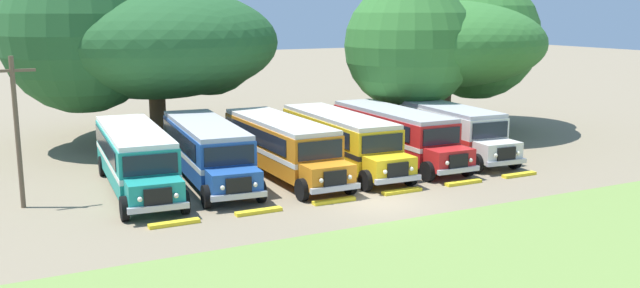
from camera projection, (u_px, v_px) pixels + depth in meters
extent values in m
plane|color=#84755B|center=(379.00, 202.00, 29.84)|extent=(220.00, 220.00, 0.00)
cube|color=olive|center=(505.00, 260.00, 22.87)|extent=(80.00, 10.75, 0.01)
cube|color=teal|center=(134.00, 155.00, 32.07)|extent=(3.12, 9.35, 2.10)
cube|color=white|center=(135.00, 159.00, 32.10)|extent=(3.15, 9.37, 0.24)
cube|color=black|center=(160.00, 141.00, 32.73)|extent=(0.58, 7.98, 0.80)
cube|color=black|center=(105.00, 146.00, 31.75)|extent=(0.58, 7.98, 0.80)
cube|color=silver|center=(133.00, 131.00, 31.85)|extent=(3.03, 9.24, 0.22)
cube|color=teal|center=(155.00, 193.00, 27.39)|extent=(2.29, 1.55, 1.05)
cube|color=black|center=(158.00, 197.00, 26.71)|extent=(1.10, 0.17, 0.70)
cube|color=#B7B7BC|center=(159.00, 208.00, 26.76)|extent=(2.41, 0.36, 0.24)
cube|color=black|center=(151.00, 165.00, 27.79)|extent=(2.20, 0.21, 0.84)
cube|color=white|center=(121.00, 140.00, 36.26)|extent=(0.90, 0.12, 1.30)
sphere|color=#EAE5C6|center=(176.00, 196.00, 26.94)|extent=(0.20, 0.20, 0.20)
sphere|color=#EAE5C6|center=(140.00, 199.00, 26.40)|extent=(0.20, 0.20, 0.20)
cylinder|color=black|center=(185.00, 202.00, 28.04)|extent=(0.35, 1.02, 1.00)
cylinder|color=black|center=(124.00, 209.00, 27.11)|extent=(0.35, 1.02, 1.00)
cylinder|color=black|center=(151.00, 162.00, 35.44)|extent=(0.35, 1.02, 1.00)
cylinder|color=black|center=(102.00, 166.00, 34.51)|extent=(0.35, 1.02, 1.00)
cube|color=#23519E|center=(205.00, 148.00, 33.81)|extent=(3.27, 9.38, 2.10)
cube|color=silver|center=(206.00, 151.00, 33.85)|extent=(3.30, 9.40, 0.24)
cube|color=black|center=(229.00, 135.00, 34.46)|extent=(0.72, 7.97, 0.80)
cube|color=black|center=(178.00, 138.00, 33.52)|extent=(0.72, 7.97, 0.80)
cube|color=#B2B2B7|center=(205.00, 124.00, 33.59)|extent=(3.18, 9.27, 0.22)
cube|color=#23519E|center=(234.00, 182.00, 29.10)|extent=(2.31, 1.58, 1.05)
cube|color=black|center=(239.00, 186.00, 28.42)|extent=(1.10, 0.19, 0.70)
cube|color=#B7B7BC|center=(239.00, 196.00, 28.47)|extent=(2.41, 0.40, 0.24)
cube|color=black|center=(229.00, 156.00, 29.51)|extent=(2.20, 0.25, 0.84)
cube|color=silver|center=(187.00, 134.00, 38.03)|extent=(0.90, 0.14, 1.30)
sphere|color=#EAE5C6|center=(255.00, 185.00, 28.64)|extent=(0.20, 0.20, 0.20)
sphere|color=#EAE5C6|center=(223.00, 188.00, 28.12)|extent=(0.20, 0.20, 0.20)
cylinder|color=black|center=(261.00, 191.00, 29.74)|extent=(0.36, 1.02, 1.00)
cylinder|color=black|center=(206.00, 197.00, 28.85)|extent=(0.36, 1.02, 1.00)
cylinder|color=black|center=(215.00, 155.00, 37.19)|extent=(0.36, 1.02, 1.00)
cylinder|color=black|center=(171.00, 158.00, 36.30)|extent=(0.36, 1.02, 1.00)
cube|color=orange|center=(279.00, 144.00, 34.84)|extent=(2.52, 9.21, 2.10)
cube|color=white|center=(279.00, 147.00, 34.88)|extent=(2.55, 9.23, 0.24)
cube|color=black|center=(299.00, 131.00, 35.57)|extent=(0.06, 8.00, 0.80)
cube|color=black|center=(253.00, 135.00, 34.45)|extent=(0.06, 8.00, 0.80)
cube|color=beige|center=(279.00, 121.00, 34.62)|extent=(2.44, 9.11, 0.22)
cube|color=orange|center=(327.00, 176.00, 30.31)|extent=(2.20, 1.41, 1.05)
cube|color=black|center=(335.00, 179.00, 29.65)|extent=(1.10, 0.10, 0.70)
cube|color=#B7B7BC|center=(336.00, 188.00, 29.70)|extent=(2.40, 0.21, 0.24)
cube|color=black|center=(320.00, 150.00, 30.70)|extent=(2.20, 0.07, 0.84)
cube|color=white|center=(247.00, 131.00, 38.91)|extent=(0.90, 0.06, 1.30)
sphere|color=#EAE5C6|center=(350.00, 177.00, 29.92)|extent=(0.20, 0.20, 0.20)
sphere|color=#EAE5C6|center=(321.00, 181.00, 29.30)|extent=(0.20, 0.20, 0.20)
cylinder|color=black|center=(350.00, 184.00, 31.03)|extent=(0.28, 1.00, 1.00)
cylinder|color=black|center=(302.00, 190.00, 29.96)|extent=(0.28, 1.00, 1.00)
cylinder|color=black|center=(278.00, 151.00, 38.20)|extent=(0.28, 1.00, 1.00)
cylinder|color=black|center=(237.00, 155.00, 37.14)|extent=(0.28, 1.00, 1.00)
cube|color=yellow|center=(338.00, 138.00, 36.47)|extent=(2.76, 9.27, 2.10)
cube|color=black|center=(338.00, 141.00, 36.50)|extent=(2.79, 9.29, 0.24)
cube|color=black|center=(356.00, 126.00, 37.17)|extent=(0.27, 8.00, 0.80)
cube|color=black|center=(314.00, 129.00, 36.10)|extent=(0.27, 8.00, 0.80)
cube|color=beige|center=(338.00, 116.00, 36.25)|extent=(2.68, 9.17, 0.22)
cube|color=yellow|center=(389.00, 167.00, 31.87)|extent=(2.24, 1.46, 1.05)
cube|color=black|center=(398.00, 170.00, 31.21)|extent=(1.10, 0.13, 0.70)
cube|color=#B7B7BC|center=(398.00, 180.00, 31.26)|extent=(2.40, 0.27, 0.24)
cube|color=black|center=(382.00, 143.00, 32.27)|extent=(2.20, 0.12, 0.84)
cube|color=black|center=(303.00, 126.00, 40.58)|extent=(0.90, 0.09, 1.30)
sphere|color=#EAE5C6|center=(411.00, 169.00, 31.46)|extent=(0.20, 0.20, 0.20)
sphere|color=#EAE5C6|center=(385.00, 172.00, 30.87)|extent=(0.20, 0.20, 0.20)
cylinder|color=black|center=(410.00, 175.00, 32.57)|extent=(0.31, 1.01, 1.00)
cylinder|color=black|center=(366.00, 181.00, 31.56)|extent=(0.31, 1.01, 1.00)
cylinder|color=black|center=(333.00, 145.00, 39.83)|extent=(0.31, 1.01, 1.00)
cylinder|color=black|center=(295.00, 149.00, 38.82)|extent=(0.31, 1.01, 1.00)
cube|color=red|center=(392.00, 132.00, 38.24)|extent=(2.62, 9.23, 2.10)
cube|color=white|center=(392.00, 135.00, 38.27)|extent=(2.65, 9.25, 0.24)
cube|color=black|center=(408.00, 120.00, 38.96)|extent=(0.15, 8.00, 0.80)
cube|color=black|center=(369.00, 124.00, 37.86)|extent=(0.15, 8.00, 0.80)
cube|color=#B2B2B7|center=(392.00, 111.00, 38.02)|extent=(2.54, 9.13, 0.22)
cube|color=red|center=(449.00, 159.00, 33.68)|extent=(2.22, 1.43, 1.05)
cube|color=black|center=(458.00, 161.00, 33.02)|extent=(1.10, 0.11, 0.70)
cube|color=#B7B7BC|center=(459.00, 170.00, 33.07)|extent=(2.40, 0.23, 0.24)
cube|color=black|center=(442.00, 136.00, 34.07)|extent=(2.20, 0.09, 0.84)
cube|color=white|center=(352.00, 122.00, 42.33)|extent=(0.90, 0.07, 1.30)
sphere|color=#EAE5C6|center=(471.00, 160.00, 33.28)|extent=(0.20, 0.20, 0.20)
sphere|color=#EAE5C6|center=(447.00, 163.00, 32.68)|extent=(0.20, 0.20, 0.20)
cylinder|color=black|center=(467.00, 167.00, 34.39)|extent=(0.29, 1.00, 1.00)
cylinder|color=black|center=(427.00, 171.00, 33.35)|extent=(0.29, 1.00, 1.00)
cylinder|color=black|center=(382.00, 139.00, 41.61)|extent=(0.29, 1.00, 1.00)
cylinder|color=black|center=(347.00, 143.00, 40.56)|extent=(0.29, 1.00, 1.00)
cube|color=silver|center=(441.00, 126.00, 40.07)|extent=(3.10, 9.34, 2.10)
cube|color=red|center=(441.00, 129.00, 40.10)|extent=(3.13, 9.37, 0.24)
cube|color=black|center=(456.00, 116.00, 40.73)|extent=(0.56, 7.99, 0.80)
cube|color=black|center=(420.00, 118.00, 39.75)|extent=(0.56, 7.99, 0.80)
cube|color=#B2B2B7|center=(441.00, 106.00, 39.84)|extent=(3.01, 9.24, 0.22)
cube|color=silver|center=(497.00, 152.00, 35.39)|extent=(2.29, 1.54, 1.05)
cube|color=black|center=(506.00, 154.00, 34.72)|extent=(1.10, 0.17, 0.70)
cube|color=#B7B7BC|center=(507.00, 162.00, 34.76)|extent=(2.41, 0.36, 0.24)
cube|color=black|center=(490.00, 130.00, 35.80)|extent=(2.20, 0.20, 0.84)
cube|color=red|center=(401.00, 117.00, 44.25)|extent=(0.90, 0.12, 1.30)
sphere|color=#EAE5C6|center=(518.00, 153.00, 34.94)|extent=(0.20, 0.20, 0.20)
sphere|color=#EAE5C6|center=(496.00, 155.00, 34.40)|extent=(0.20, 0.20, 0.20)
cylinder|color=black|center=(514.00, 159.00, 36.05)|extent=(0.35, 1.02, 1.00)
cylinder|color=black|center=(476.00, 163.00, 35.12)|extent=(0.35, 1.02, 1.00)
cylinder|color=black|center=(430.00, 134.00, 43.44)|extent=(0.35, 1.02, 1.00)
cylinder|color=black|center=(397.00, 137.00, 42.51)|extent=(0.35, 1.02, 1.00)
cube|color=yellow|center=(174.00, 223.00, 26.62)|extent=(2.00, 0.36, 0.15)
cube|color=yellow|center=(259.00, 211.00, 28.19)|extent=(2.00, 0.36, 0.15)
cube|color=yellow|center=(334.00, 201.00, 29.77)|extent=(2.00, 0.36, 0.15)
cube|color=yellow|center=(402.00, 191.00, 31.34)|extent=(2.00, 0.36, 0.15)
cube|color=yellow|center=(463.00, 183.00, 32.91)|extent=(2.00, 0.36, 0.15)
cube|color=yellow|center=(519.00, 175.00, 34.49)|extent=(2.00, 0.36, 0.15)
cylinder|color=brown|center=(158.00, 111.00, 44.50)|extent=(1.05, 1.05, 3.56)
ellipsoid|color=#235628|center=(155.00, 42.00, 43.65)|extent=(15.47, 16.82, 7.09)
sphere|color=#235628|center=(209.00, 44.00, 47.11)|extent=(7.03, 7.03, 7.03)
sphere|color=#235628|center=(81.00, 34.00, 40.21)|extent=(9.32, 9.32, 9.32)
sphere|color=#235628|center=(138.00, 29.00, 47.49)|extent=(7.76, 7.76, 7.76)
cylinder|color=brown|center=(445.00, 104.00, 46.60)|extent=(0.84, 0.84, 3.86)
ellipsoid|color=#33702D|center=(447.00, 44.00, 45.82)|extent=(13.93, 12.02, 5.72)
sphere|color=#33702D|center=(477.00, 37.00, 48.98)|extent=(8.84, 8.84, 8.84)
sphere|color=#33702D|center=(409.00, 46.00, 43.08)|extent=(8.17, 8.17, 8.17)
sphere|color=#33702D|center=(419.00, 28.00, 48.44)|extent=(7.84, 7.84, 7.84)
cylinder|color=brown|center=(17.00, 133.00, 28.42)|extent=(0.20, 0.20, 6.39)
cube|color=brown|center=(12.00, 71.00, 27.92)|extent=(1.80, 0.12, 0.12)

